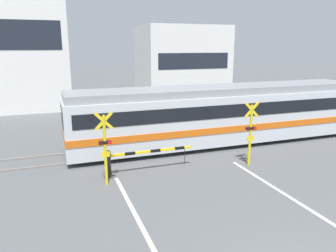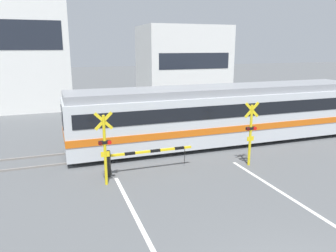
{
  "view_description": "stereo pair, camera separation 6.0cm",
  "coord_description": "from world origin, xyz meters",
  "px_view_note": "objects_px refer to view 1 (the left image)",
  "views": [
    {
      "loc": [
        -4.84,
        -4.01,
        5.11
      ],
      "look_at": [
        0.0,
        9.43,
        1.6
      ],
      "focal_mm": 35.0,
      "sensor_mm": 36.0,
      "label": 1
    },
    {
      "loc": [
        -4.78,
        -4.03,
        5.11
      ],
      "look_at": [
        0.0,
        9.43,
        1.6
      ],
      "focal_mm": 35.0,
      "sensor_mm": 36.0,
      "label": 2
    }
  ],
  "objects_px": {
    "crossing_barrier_near": "(131,157)",
    "commuter_train": "(222,113)",
    "pedestrian": "(111,110)",
    "crossing_barrier_far": "(174,121)",
    "crossing_signal_right": "(251,131)",
    "crossing_signal_left": "(105,146)"
  },
  "relations": [
    {
      "from": "crossing_barrier_near",
      "to": "commuter_train",
      "type": "bearing_deg",
      "value": 25.7
    },
    {
      "from": "commuter_train",
      "to": "pedestrian",
      "type": "relative_size",
      "value": 9.32
    },
    {
      "from": "crossing_barrier_near",
      "to": "pedestrian",
      "type": "relative_size",
      "value": 2.13
    },
    {
      "from": "crossing_barrier_far",
      "to": "pedestrian",
      "type": "distance_m",
      "value": 4.55
    },
    {
      "from": "crossing_barrier_far",
      "to": "pedestrian",
      "type": "height_order",
      "value": "pedestrian"
    },
    {
      "from": "commuter_train",
      "to": "pedestrian",
      "type": "xyz_separation_m",
      "value": [
        -4.88,
        5.99,
        -0.64
      ]
    },
    {
      "from": "crossing_barrier_near",
      "to": "crossing_barrier_far",
      "type": "xyz_separation_m",
      "value": [
        3.95,
        5.51,
        0.0
      ]
    },
    {
      "from": "commuter_train",
      "to": "crossing_signal_right",
      "type": "distance_m",
      "value": 3.51
    },
    {
      "from": "crossing_barrier_near",
      "to": "pedestrian",
      "type": "bearing_deg",
      "value": 85.26
    },
    {
      "from": "crossing_signal_right",
      "to": "crossing_signal_left",
      "type": "bearing_deg",
      "value": 180.0
    },
    {
      "from": "crossing_signal_right",
      "to": "pedestrian",
      "type": "relative_size",
      "value": 1.61
    },
    {
      "from": "crossing_signal_left",
      "to": "pedestrian",
      "type": "bearing_deg",
      "value": 78.85
    },
    {
      "from": "commuter_train",
      "to": "crossing_barrier_near",
      "type": "relative_size",
      "value": 4.38
    },
    {
      "from": "crossing_barrier_far",
      "to": "crossing_signal_right",
      "type": "height_order",
      "value": "crossing_signal_right"
    },
    {
      "from": "crossing_barrier_near",
      "to": "pedestrian",
      "type": "distance_m",
      "value": 8.72
    },
    {
      "from": "crossing_signal_right",
      "to": "pedestrian",
      "type": "height_order",
      "value": "crossing_signal_right"
    },
    {
      "from": "crossing_signal_right",
      "to": "commuter_train",
      "type": "bearing_deg",
      "value": 81.74
    },
    {
      "from": "crossing_barrier_far",
      "to": "crossing_signal_left",
      "type": "relative_size",
      "value": 1.32
    },
    {
      "from": "crossing_barrier_far",
      "to": "crossing_signal_right",
      "type": "bearing_deg",
      "value": -79.68
    },
    {
      "from": "crossing_barrier_near",
      "to": "crossing_signal_left",
      "type": "relative_size",
      "value": 1.32
    },
    {
      "from": "commuter_train",
      "to": "crossing_barrier_far",
      "type": "bearing_deg",
      "value": 120.41
    },
    {
      "from": "crossing_barrier_near",
      "to": "crossing_barrier_far",
      "type": "relative_size",
      "value": 1.0
    }
  ]
}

